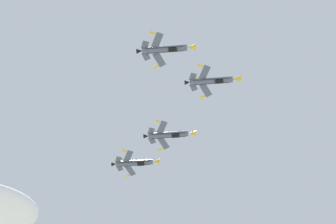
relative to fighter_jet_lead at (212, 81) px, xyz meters
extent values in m
cylinder|color=#4C5666|center=(-0.28, 0.05, 0.00)|extent=(12.11, 3.84, 1.70)
cube|color=#232833|center=(-0.30, -0.09, -0.45)|extent=(10.18, 3.29, 0.81)
cone|color=yellow|center=(6.75, -1.24, 0.00)|extent=(2.64, 1.97, 1.56)
cone|color=black|center=(-6.92, 1.27, 0.00)|extent=(1.82, 1.63, 1.36)
ellipsoid|color=#192333|center=(2.35, -0.24, 0.60)|extent=(3.40, 1.93, 1.38)
cube|color=black|center=(1.80, -0.58, -0.77)|extent=(2.40, 1.68, 1.13)
cube|color=#4C5666|center=(-1.52, 2.78, -0.87)|extent=(4.02, 4.37, 1.45)
cube|color=yellow|center=(-2.26, 4.96, -1.49)|extent=(1.63, 1.47, 0.40)
cube|color=#4C5666|center=(-2.42, -2.12, 0.70)|extent=(3.04, 4.45, 1.45)
cube|color=yellow|center=(-3.88, -3.88, 1.32)|extent=(1.70, 1.06, 0.40)
cube|color=#4C5666|center=(-5.03, 2.40, -0.46)|extent=(2.59, 2.72, 0.81)
cube|color=#4C5666|center=(-5.56, -0.46, 0.45)|extent=(2.10, 2.45, 0.81)
cube|color=yellow|center=(-4.90, 1.45, 1.72)|extent=(2.73, 1.42, 2.54)
cylinder|color=#4C5666|center=(-10.56, 19.37, -2.84)|extent=(12.11, 3.84, 1.70)
cube|color=#232833|center=(-10.59, 19.23, -3.29)|extent=(10.18, 3.29, 0.82)
cone|color=yellow|center=(-3.53, 18.08, -2.84)|extent=(2.64, 1.97, 1.56)
cone|color=black|center=(-17.20, 20.58, -2.84)|extent=(1.82, 1.63, 1.36)
ellipsoid|color=#192333|center=(-7.93, 19.08, -2.23)|extent=(3.40, 1.94, 1.38)
cube|color=black|center=(-8.48, 18.74, -3.61)|extent=(2.40, 1.68, 1.13)
cube|color=#4C5666|center=(-11.81, 22.10, -3.71)|extent=(4.01, 4.37, 1.46)
cube|color=yellow|center=(-12.54, 24.27, -4.34)|extent=(1.63, 1.47, 0.40)
cube|color=#4C5666|center=(-12.70, 17.20, -2.13)|extent=(3.04, 4.45, 1.46)
cube|color=yellow|center=(-14.16, 15.44, -1.50)|extent=(1.70, 1.06, 0.40)
cube|color=#4C5666|center=(-15.32, 21.72, -3.30)|extent=(2.59, 2.72, 0.82)
cube|color=#4C5666|center=(-15.84, 18.86, -2.38)|extent=(2.10, 2.44, 0.82)
cube|color=yellow|center=(-15.18, 20.77, -1.12)|extent=(2.73, 1.43, 2.54)
cylinder|color=#4C5666|center=(-14.39, -9.77, -0.81)|extent=(12.11, 3.84, 1.70)
cube|color=#232833|center=(-14.42, -9.91, -1.25)|extent=(10.18, 3.29, 0.83)
cone|color=yellow|center=(-7.36, -11.06, -0.81)|extent=(2.64, 1.97, 1.56)
cone|color=black|center=(-21.03, -8.55, -0.81)|extent=(1.82, 1.63, 1.36)
ellipsoid|color=#192333|center=(-11.76, -10.05, -0.20)|extent=(3.40, 1.94, 1.39)
cube|color=black|center=(-12.31, -10.41, -1.58)|extent=(2.40, 1.68, 1.14)
cube|color=#4C5666|center=(-15.64, -7.05, -1.70)|extent=(4.01, 4.36, 1.50)
cube|color=yellow|center=(-16.37, -4.89, -2.36)|extent=(1.63, 1.47, 0.40)
cube|color=#4C5666|center=(-16.53, -11.93, -0.07)|extent=(3.04, 4.44, 1.50)
cube|color=yellow|center=(-17.99, -13.69, 0.58)|extent=(1.70, 1.06, 0.40)
cube|color=#4C5666|center=(-19.14, -7.43, -1.28)|extent=(2.58, 2.72, 0.84)
cube|color=#4C5666|center=(-19.67, -10.28, -0.33)|extent=(2.10, 2.44, 0.84)
cube|color=yellow|center=(-19.01, -8.35, 0.91)|extent=(2.74, 1.46, 2.53)
cylinder|color=#4C5666|center=(-20.11, 35.80, 0.15)|extent=(12.11, 3.84, 1.70)
cube|color=#232833|center=(-20.14, 35.67, -0.29)|extent=(10.19, 3.29, 0.80)
cone|color=yellow|center=(-13.08, 34.51, 0.15)|extent=(2.64, 1.97, 1.56)
cone|color=black|center=(-26.75, 37.02, 0.15)|extent=(1.82, 1.63, 1.36)
ellipsoid|color=#192333|center=(-17.48, 35.50, 0.76)|extent=(3.39, 1.92, 1.37)
cube|color=black|center=(-18.03, 35.19, -0.62)|extent=(2.40, 1.67, 1.12)
cube|color=#4C5666|center=(-21.36, 38.55, -0.67)|extent=(4.02, 4.38, 1.39)
cube|color=yellow|center=(-22.09, 40.73, -1.27)|extent=(1.63, 1.47, 0.39)
cube|color=#4C5666|center=(-22.26, 33.63, 0.82)|extent=(3.05, 4.47, 1.39)
cube|color=yellow|center=(-23.72, 31.85, 1.42)|extent=(1.70, 1.06, 0.39)
cube|color=#4C5666|center=(-24.87, 38.16, -0.28)|extent=(2.59, 2.73, 0.78)
cube|color=#4C5666|center=(-25.39, 35.28, 0.59)|extent=(2.10, 2.45, 0.78)
cube|color=yellow|center=(-24.74, 37.18, 1.89)|extent=(2.73, 1.39, 2.55)
camera|label=1|loc=(-20.55, -83.31, -112.19)|focal=53.29mm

